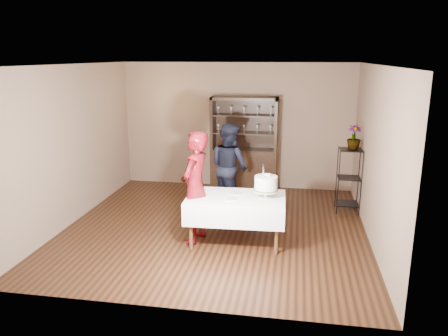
{
  "coord_description": "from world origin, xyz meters",
  "views": [
    {
      "loc": [
        1.3,
        -6.82,
        2.85
      ],
      "look_at": [
        0.13,
        0.1,
        1.02
      ],
      "focal_mm": 35.0,
      "sensor_mm": 36.0,
      "label": 1
    }
  ],
  "objects": [
    {
      "name": "cake_table",
      "position": [
        0.42,
        -0.54,
        0.57
      ],
      "size": [
        1.53,
        0.98,
        0.75
      ],
      "rotation": [
        0.0,
        0.0,
        0.04
      ],
      "color": "white",
      "rests_on": "floor"
    },
    {
      "name": "plate_far",
      "position": [
        0.39,
        -0.39,
        0.75
      ],
      "size": [
        0.26,
        0.26,
        0.01
      ],
      "primitive_type": "cylinder",
      "rotation": [
        0.0,
        0.0,
        -0.41
      ],
      "color": "silver",
      "rests_on": "cake_table"
    },
    {
      "name": "ceiling",
      "position": [
        0.0,
        0.0,
        2.7
      ],
      "size": [
        5.0,
        5.0,
        0.0
      ],
      "primitive_type": "plane",
      "rotation": [
        3.14,
        0.0,
        0.0
      ],
      "color": "silver",
      "rests_on": "back_wall"
    },
    {
      "name": "cake",
      "position": [
        0.87,
        -0.51,
        0.96
      ],
      "size": [
        0.38,
        0.38,
        0.53
      ],
      "rotation": [
        0.0,
        0.0,
        -0.04
      ],
      "color": "silver",
      "rests_on": "cake_table"
    },
    {
      "name": "potted_plant",
      "position": [
        2.32,
        1.24,
        1.4
      ],
      "size": [
        0.24,
        0.24,
        0.43
      ],
      "primitive_type": "imported",
      "rotation": [
        0.0,
        0.0,
        -0.0
      ],
      "color": "#3F6530",
      "rests_on": "plant_etagere"
    },
    {
      "name": "wall_left",
      "position": [
        -2.5,
        0.0,
        1.35
      ],
      "size": [
        0.02,
        5.0,
        2.7
      ],
      "primitive_type": "cube",
      "color": "brown",
      "rests_on": "floor"
    },
    {
      "name": "plate_near",
      "position": [
        0.37,
        -0.69,
        0.75
      ],
      "size": [
        0.23,
        0.23,
        0.01
      ],
      "primitive_type": "cylinder",
      "rotation": [
        0.0,
        0.0,
        0.28
      ],
      "color": "silver",
      "rests_on": "cake_table"
    },
    {
      "name": "woman",
      "position": [
        -0.21,
        -0.57,
        0.88
      ],
      "size": [
        0.54,
        0.71,
        1.76
      ],
      "primitive_type": "imported",
      "rotation": [
        0.0,
        0.0,
        -1.77
      ],
      "color": "#3C0508",
      "rests_on": "floor"
    },
    {
      "name": "wall_right",
      "position": [
        2.5,
        0.0,
        1.35
      ],
      "size": [
        0.02,
        5.0,
        2.7
      ],
      "primitive_type": "cube",
      "color": "brown",
      "rests_on": "floor"
    },
    {
      "name": "man",
      "position": [
        0.08,
        0.99,
        0.82
      ],
      "size": [
        1.01,
        0.99,
        1.65
      ],
      "primitive_type": "imported",
      "rotation": [
        0.0,
        0.0,
        2.47
      ],
      "color": "black",
      "rests_on": "floor"
    },
    {
      "name": "plant_etagere",
      "position": [
        2.28,
        1.2,
        0.65
      ],
      "size": [
        0.42,
        0.42,
        1.2
      ],
      "color": "black",
      "rests_on": "floor"
    },
    {
      "name": "back_wall",
      "position": [
        0.0,
        2.5,
        1.35
      ],
      "size": [
        5.0,
        0.02,
        2.7
      ],
      "primitive_type": "cube",
      "color": "brown",
      "rests_on": "floor"
    },
    {
      "name": "floor",
      "position": [
        0.0,
        0.0,
        0.0
      ],
      "size": [
        5.0,
        5.0,
        0.0
      ],
      "primitive_type": "plane",
      "color": "black",
      "rests_on": "ground"
    },
    {
      "name": "china_hutch",
      "position": [
        0.2,
        2.25,
        0.66
      ],
      "size": [
        1.4,
        0.48,
        2.0
      ],
      "color": "black",
      "rests_on": "floor"
    }
  ]
}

